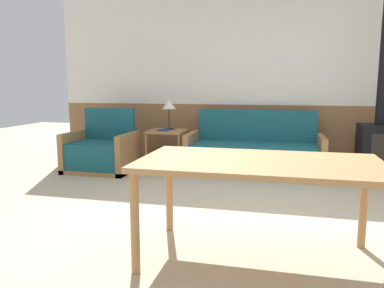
# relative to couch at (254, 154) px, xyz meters

# --- Properties ---
(ground_plane) EXTENTS (16.00, 16.00, 0.00)m
(ground_plane) POSITION_rel_couch_xyz_m (0.28, -2.03, -0.26)
(ground_plane) COLOR beige
(wall_back) EXTENTS (7.20, 0.06, 2.70)m
(wall_back) POSITION_rel_couch_xyz_m (0.28, 0.60, 1.09)
(wall_back) COLOR #8E603D
(wall_back) RESTS_ON ground_plane
(couch) EXTENTS (1.93, 0.81, 0.89)m
(couch) POSITION_rel_couch_xyz_m (0.00, 0.00, 0.00)
(couch) COLOR #9E7042
(couch) RESTS_ON ground_plane
(armchair) EXTENTS (0.95, 0.76, 0.91)m
(armchair) POSITION_rel_couch_xyz_m (-2.20, -0.43, 0.01)
(armchair) COLOR #9E7042
(armchair) RESTS_ON ground_plane
(side_table) EXTENTS (0.57, 0.57, 0.58)m
(side_table) POSITION_rel_couch_xyz_m (-1.32, 0.01, 0.22)
(side_table) COLOR #9E7042
(side_table) RESTS_ON ground_plane
(table_lamp) EXTENTS (0.21, 0.21, 0.46)m
(table_lamp) POSITION_rel_couch_xyz_m (-1.32, 0.11, 0.68)
(table_lamp) COLOR #262628
(table_lamp) RESTS_ON side_table
(book_stack) EXTENTS (0.16, 0.14, 0.02)m
(book_stack) POSITION_rel_couch_xyz_m (-1.36, -0.09, 0.33)
(book_stack) COLOR #234799
(book_stack) RESTS_ON side_table
(dining_table) EXTENTS (1.67, 0.90, 0.73)m
(dining_table) POSITION_rel_couch_xyz_m (0.23, -2.81, 0.40)
(dining_table) COLOR #B27F4C
(dining_table) RESTS_ON ground_plane
(wood_stove) EXTENTS (0.51, 0.52, 2.42)m
(wood_stove) POSITION_rel_couch_xyz_m (1.65, -0.01, 0.31)
(wood_stove) COLOR black
(wood_stove) RESTS_ON ground_plane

